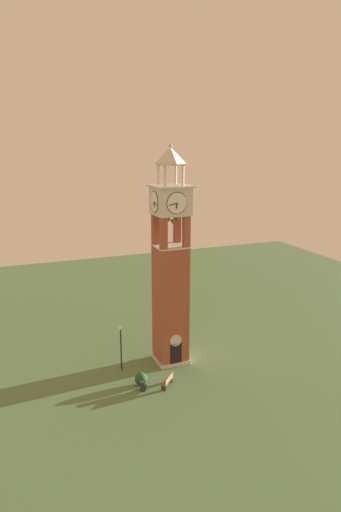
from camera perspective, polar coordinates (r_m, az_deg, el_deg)
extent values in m
plane|color=#517547|center=(41.88, 0.00, -13.36)|extent=(80.00, 80.00, 0.00)
cube|color=#9E4C38|center=(39.67, 0.00, -6.42)|extent=(2.63, 2.63, 10.82)
cube|color=beige|center=(41.80, 0.00, -13.14)|extent=(2.83, 2.83, 0.35)
cube|color=black|center=(40.26, 0.71, -12.72)|extent=(1.10, 0.04, 2.20)
cylinder|color=beige|center=(39.64, 0.72, -10.92)|extent=(1.10, 0.04, 1.10)
cube|color=#9E4C38|center=(36.49, -0.92, 2.88)|extent=(0.56, 0.56, 2.80)
cube|color=#9E4C38|center=(37.25, 2.07, 3.11)|extent=(0.56, 0.56, 2.80)
cube|color=#9E4C38|center=(38.40, -2.01, 3.45)|extent=(0.56, 0.56, 2.80)
cube|color=#9E4C38|center=(39.12, 0.86, 3.66)|extent=(0.56, 0.56, 2.80)
cube|color=beige|center=(38.08, 0.00, 1.31)|extent=(2.79, 2.79, 0.12)
cone|color=brown|center=(37.91, 0.80, 4.67)|extent=(0.43, 0.43, 0.50)
cone|color=brown|center=(38.21, -0.23, 4.74)|extent=(0.42, 0.42, 0.48)
cone|color=brown|center=(37.45, -0.85, 4.55)|extent=(0.41, 0.41, 0.43)
cone|color=brown|center=(37.09, 0.28, 4.45)|extent=(0.50, 0.50, 0.39)
cube|color=beige|center=(37.40, 0.00, 7.15)|extent=(2.87, 2.87, 2.34)
cylinder|color=white|center=(36.06, 0.85, 6.88)|extent=(1.78, 0.05, 1.78)
torus|color=black|center=(36.06, 0.85, 6.88)|extent=(1.81, 0.06, 1.81)
cube|color=black|center=(36.01, 0.82, 6.53)|extent=(0.18, 0.03, 0.45)
cube|color=black|center=(35.88, 0.37, 6.73)|extent=(0.71, 0.03, 0.20)
cylinder|color=white|center=(38.74, -0.79, 7.40)|extent=(1.78, 0.05, 1.78)
torus|color=black|center=(38.74, -0.79, 7.40)|extent=(1.81, 0.06, 1.81)
cube|color=black|center=(38.81, -0.89, 7.09)|extent=(0.18, 0.03, 0.45)
cube|color=black|center=(38.69, -1.31, 7.28)|extent=(0.71, 0.03, 0.20)
cylinder|color=white|center=(36.89, -2.12, 7.04)|extent=(0.05, 1.78, 1.78)
torus|color=black|center=(36.89, -2.12, 7.04)|extent=(0.06, 1.81, 1.81)
cube|color=black|center=(36.86, -2.18, 6.70)|extent=(0.03, 0.18, 0.45)
cube|color=black|center=(36.55, -2.02, 6.86)|extent=(0.03, 0.71, 0.20)
cylinder|color=white|center=(37.95, 2.06, 7.25)|extent=(0.05, 1.78, 1.78)
torus|color=black|center=(37.95, 2.06, 7.25)|extent=(0.06, 1.81, 1.81)
cube|color=black|center=(37.96, 2.17, 6.92)|extent=(0.03, 0.18, 0.45)
cube|color=black|center=(37.66, 2.36, 7.08)|extent=(0.03, 0.71, 0.20)
cube|color=beige|center=(37.26, 0.00, 9.06)|extent=(3.23, 3.23, 0.16)
cylinder|color=beige|center=(36.17, -0.72, 10.34)|extent=(0.22, 0.22, 1.64)
cylinder|color=beige|center=(36.76, 1.62, 10.39)|extent=(0.22, 0.22, 1.64)
cylinder|color=beige|center=(37.65, -1.58, 10.49)|extent=(0.22, 0.22, 1.64)
cylinder|color=beige|center=(38.21, 0.68, 10.55)|extent=(0.22, 0.22, 1.64)
cube|color=beige|center=(37.14, 0.00, 11.80)|extent=(2.02, 2.02, 0.12)
pyramid|color=beige|center=(37.12, 0.00, 12.93)|extent=(2.02, 2.02, 1.34)
sphere|color=#B79338|center=(37.11, 0.00, 14.15)|extent=(0.24, 0.24, 0.24)
cube|color=brown|center=(37.72, -0.44, -15.93)|extent=(1.42, 1.46, 0.06)
cube|color=brown|center=(37.52, -0.17, -15.61)|extent=(1.14, 1.19, 0.44)
cube|color=#2D2D33|center=(37.27, -0.89, -16.76)|extent=(0.34, 0.33, 0.42)
cube|color=#2D2D33|center=(38.42, -0.02, -15.74)|extent=(0.34, 0.33, 0.42)
cylinder|color=black|center=(39.69, -6.43, -12.04)|extent=(0.12, 0.12, 3.79)
sphere|color=#F9EFCC|center=(38.82, -6.52, -9.29)|extent=(0.36, 0.36, 0.36)
cylinder|color=#2D2D33|center=(37.22, -3.57, -16.50)|extent=(0.52, 0.52, 0.80)
ellipsoid|color=#234C28|center=(37.93, -3.85, -15.62)|extent=(1.04, 1.04, 1.08)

